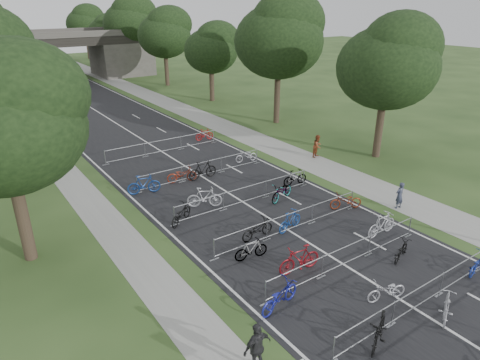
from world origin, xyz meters
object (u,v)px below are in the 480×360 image
(pedestrian_b, at_px, (317,146))
(overpass_bridge, at_px, (44,56))
(pedestrian_c, at_px, (257,347))
(pedestrian_a, at_px, (399,195))

(pedestrian_b, bearing_deg, overpass_bridge, 83.61)
(pedestrian_b, height_order, pedestrian_c, pedestrian_c)
(pedestrian_a, distance_m, pedestrian_c, 14.44)
(pedestrian_b, bearing_deg, pedestrian_a, -122.15)
(pedestrian_b, distance_m, pedestrian_c, 21.04)
(pedestrian_c, bearing_deg, overpass_bridge, -98.42)
(overpass_bridge, xyz_separation_m, pedestrian_b, (9.20, -46.52, -2.68))
(pedestrian_a, xyz_separation_m, pedestrian_b, (2.34, 8.98, 0.06))
(overpass_bridge, height_order, pedestrian_a, overpass_bridge)
(pedestrian_a, relative_size, pedestrian_b, 0.93)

